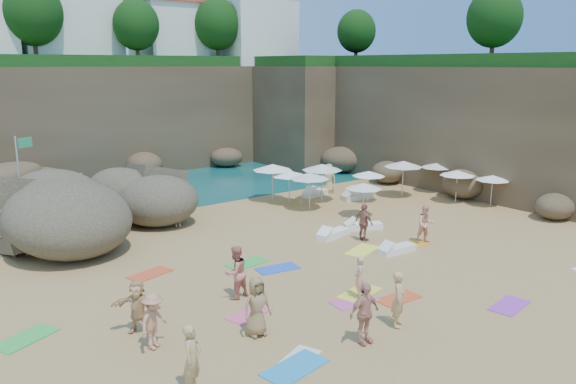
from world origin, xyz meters
TOP-DOWN VIEW (x-y plane):
  - ground at (0.00, 0.00)m, footprint 120.00×120.00m
  - seawater at (0.00, 30.00)m, footprint 120.00×120.00m
  - cliff_back at (2.00, 25.00)m, footprint 44.00×8.00m
  - cliff_right at (19.00, 8.00)m, footprint 8.00×30.00m
  - cliff_corner at (17.00, 20.00)m, footprint 10.00×12.00m
  - clifftop_buildings at (2.96, 25.79)m, footprint 28.48×9.48m
  - clifftop_trees at (4.78, 19.52)m, footprint 35.60×23.82m
  - rock_outcrop at (-5.40, 8.90)m, footprint 9.64×8.18m
  - flag_pole at (-8.05, 12.62)m, footprint 0.87×0.37m
  - parasol_0 at (5.40, 7.33)m, footprint 2.15×2.15m
  - parasol_1 at (7.38, 6.66)m, footprint 2.45×2.45m
  - parasol_2 at (5.07, 8.55)m, footprint 2.42×2.42m
  - parasol_3 at (15.03, 4.14)m, footprint 2.03×2.03m
  - parasol_4 at (13.68, 1.54)m, footprint 2.09×2.09m
  - parasol_5 at (5.52, 5.58)m, footprint 2.28×2.28m
  - parasol_7 at (12.22, 4.50)m, footprint 2.42×2.42m
  - parasol_8 at (14.56, -0.27)m, footprint 1.96×1.96m
  - parasol_9 at (9.59, 4.91)m, footprint 2.00×2.00m
  - parasol_11 at (6.89, 2.62)m, footprint 1.99×1.99m
  - lounger_0 at (8.11, 8.05)m, footprint 2.17×1.13m
  - lounger_1 at (9.46, 5.73)m, footprint 2.11×0.92m
  - lounger_2 at (8.66, 8.34)m, footprint 1.72×0.78m
  - lounger_3 at (3.11, 0.84)m, footprint 2.02×1.01m
  - lounger_4 at (5.23, 0.94)m, footprint 2.01×1.40m
  - lounger_5 at (3.82, -2.59)m, footprint 1.87×0.74m
  - towel_0 at (-5.79, -7.50)m, footprint 2.06×1.27m
  - towel_1 at (-4.88, -3.86)m, footprint 1.79×1.24m
  - towel_2 at (0.05, -6.06)m, footprint 1.68×0.89m
  - towel_3 at (-11.26, -1.16)m, footprint 2.04×1.59m
  - towel_4 at (-0.70, -4.86)m, footprint 1.98×1.32m
  - towel_5 at (-5.44, -7.20)m, footprint 1.70×1.29m
  - towel_6 at (2.65, -8.82)m, footprint 1.81×1.10m
  - towel_7 at (-6.02, 1.58)m, footprint 1.90×1.29m
  - towel_8 at (-1.60, -1.01)m, footprint 1.85×1.13m
  - towel_9 at (-1.36, -5.28)m, footprint 1.81×1.04m
  - towel_10 at (5.17, -2.35)m, footprint 1.73×0.90m
  - towel_11 at (-2.25, 0.27)m, footprint 1.89×1.08m
  - towel_12 at (2.77, -1.48)m, footprint 2.03×1.47m
  - person_stand_0 at (-8.55, -6.82)m, footprint 0.81×0.77m
  - person_stand_1 at (-4.51, -2.46)m, footprint 1.06×0.89m
  - person_stand_2 at (-2.04, 7.04)m, footprint 1.08×1.01m
  - person_stand_3 at (3.84, -0.49)m, footprint 0.47×1.07m
  - person_stand_4 at (9.20, 8.09)m, footprint 0.95×1.07m
  - person_stand_5 at (-9.56, 7.11)m, footprint 1.74×0.66m
  - person_stand_6 at (-1.05, -5.16)m, footprint 0.66×0.68m
  - person_lie_0 at (-8.39, -4.12)m, footprint 1.82×2.02m
  - person_lie_1 at (-3.27, -7.63)m, footprint 1.16×1.91m
  - person_lie_2 at (-5.53, -5.27)m, footprint 1.06×1.93m
  - person_lie_3 at (-8.36, -2.90)m, footprint 2.33×2.33m
  - person_lie_4 at (-1.61, -7.50)m, footprint 1.55×1.88m
  - person_lie_5 at (5.86, -2.49)m, footprint 1.65×1.98m

SIDE VIEW (x-z plane):
  - ground at x=0.00m, z-range 0.00..0.00m
  - rock_outcrop at x=-5.40m, z-range -1.66..1.66m
  - seawater at x=0.00m, z-range 0.00..0.00m
  - towel_5 at x=-5.44m, z-range 0.00..0.03m
  - towel_1 at x=-4.88m, z-range 0.00..0.03m
  - towel_2 at x=0.05m, z-range 0.00..0.03m
  - towel_6 at x=2.65m, z-range 0.00..0.03m
  - towel_10 at x=5.17m, z-range 0.00..0.03m
  - towel_9 at x=-1.36m, z-range 0.00..0.03m
  - towel_8 at x=-1.60m, z-range 0.00..0.03m
  - towel_7 at x=-6.02m, z-range 0.00..0.03m
  - towel_11 at x=-2.25m, z-range 0.00..0.03m
  - towel_4 at x=-0.70m, z-range 0.00..0.03m
  - towel_3 at x=-11.26m, z-range 0.00..0.03m
  - towel_12 at x=2.77m, z-range 0.00..0.03m
  - towel_0 at x=-5.79m, z-range 0.00..0.03m
  - lounger_2 at x=8.66m, z-range 0.00..0.26m
  - lounger_5 at x=3.82m, z-range 0.00..0.29m
  - lounger_4 at x=5.23m, z-range 0.00..0.30m
  - lounger_3 at x=3.11m, z-range 0.00..0.30m
  - lounger_1 at x=9.46m, z-range 0.00..0.32m
  - lounger_0 at x=8.11m, z-range 0.00..0.32m
  - person_lie_4 at x=-1.61m, z-range 0.00..0.43m
  - person_lie_0 at x=-8.39m, z-range 0.00..0.45m
  - person_lie_3 at x=-8.36m, z-range 0.00..0.46m
  - person_lie_1 at x=-3.27m, z-range 0.00..0.46m
  - person_lie_2 at x=-5.53m, z-range 0.00..0.50m
  - person_lie_5 at x=5.86m, z-range 0.00..0.68m
  - person_stand_6 at x=-1.05m, z-range 0.00..1.58m
  - person_stand_2 at x=-2.04m, z-range 0.00..1.62m
  - person_stand_3 at x=3.84m, z-range 0.00..1.81m
  - person_stand_5 at x=-9.56m, z-range 0.00..1.83m
  - person_stand_0 at x=-8.55m, z-range 0.00..1.86m
  - person_stand_4 at x=9.20m, z-range 0.00..1.93m
  - person_stand_1 at x=-4.51m, z-range 0.00..1.95m
  - parasol_8 at x=14.56m, z-range 0.77..2.63m
  - parasol_11 at x=6.89m, z-range 0.79..2.66m
  - parasol_9 at x=9.59m, z-range 0.79..2.68m
  - parasol_3 at x=15.03m, z-range 0.80..2.72m
  - parasol_4 at x=13.68m, z-range 0.83..2.80m
  - parasol_0 at x=5.40m, z-range 0.85..2.88m
  - parasol_5 at x=5.52m, z-range 0.90..3.06m
  - parasol_2 at x=5.07m, z-range 0.96..3.24m
  - parasol_7 at x=12.22m, z-range 0.96..3.25m
  - parasol_1 at x=7.38m, z-range 0.97..3.28m
  - flag_pole at x=-8.05m, z-range 0.64..5.24m
  - cliff_back at x=2.00m, z-range 0.00..8.00m
  - cliff_right at x=19.00m, z-range 0.00..8.00m
  - cliff_corner at x=17.00m, z-range 0.00..8.00m
  - clifftop_buildings at x=2.96m, z-range 7.74..14.74m
  - clifftop_trees at x=4.78m, z-range 9.06..13.46m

